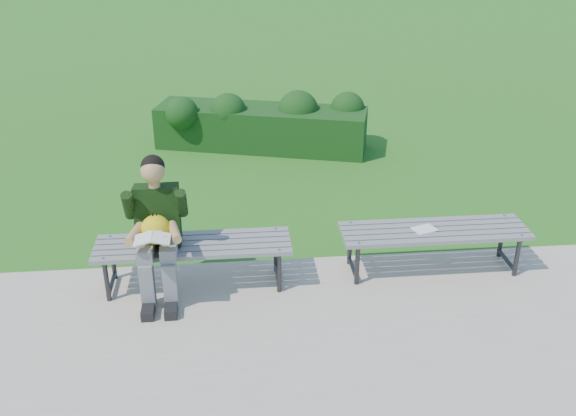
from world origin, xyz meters
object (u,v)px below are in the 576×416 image
(hedge, at_px, (264,123))
(bench_right, at_px, (434,234))
(seated_boy, at_px, (157,226))
(paper_sheet, at_px, (424,229))
(bench_left, at_px, (193,248))

(hedge, distance_m, bench_right, 3.93)
(bench_right, height_order, seated_boy, seated_boy)
(hedge, xyz_separation_m, seated_boy, (-1.19, -3.82, 0.34))
(hedge, bearing_deg, seated_boy, -107.31)
(seated_boy, xyz_separation_m, paper_sheet, (2.50, 0.16, -0.24))
(bench_right, distance_m, paper_sheet, 0.12)
(bench_right, bearing_deg, hedge, 111.07)
(bench_right, bearing_deg, paper_sheet, 180.00)
(bench_left, distance_m, seated_boy, 0.43)
(bench_right, distance_m, seated_boy, 2.62)
(hedge, distance_m, bench_left, 3.83)
(hedge, relative_size, bench_left, 1.74)
(bench_left, relative_size, paper_sheet, 6.93)
(bench_right, bearing_deg, bench_left, -178.56)
(hedge, bearing_deg, bench_left, -103.45)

